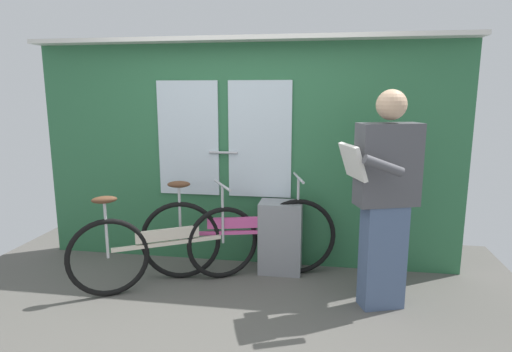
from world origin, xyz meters
TOP-DOWN VIEW (x-y plane):
  - ground_plane at (0.00, 0.00)m, footprint 5.07×3.96m
  - train_door_wall at (-0.01, 1.17)m, footprint 4.07×0.28m
  - bicycle_near_door at (0.01, 0.80)m, footprint 1.74×0.59m
  - bicycle_leaning_behind at (-0.56, 0.48)m, footprint 1.44×0.89m
  - passenger_reading_newspaper at (1.22, 0.41)m, footprint 0.62×0.56m
  - trash_bin_by_wall at (0.37, 0.96)m, footprint 0.39×0.28m

SIDE VIEW (x-z plane):
  - ground_plane at x=0.00m, z-range -0.04..0.00m
  - trash_bin_by_wall at x=0.37m, z-range 0.00..0.67m
  - bicycle_leaning_behind at x=-0.56m, z-range -0.08..0.80m
  - bicycle_near_door at x=0.01m, z-range -0.08..0.85m
  - passenger_reading_newspaper at x=1.22m, z-range 0.05..1.74m
  - train_door_wall at x=-0.01m, z-range 0.05..2.21m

